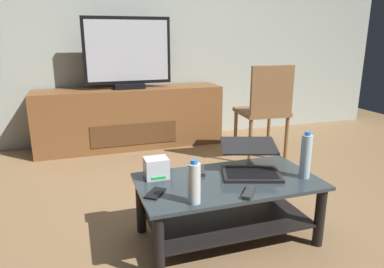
{
  "coord_description": "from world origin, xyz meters",
  "views": [
    {
      "loc": [
        -0.71,
        -1.86,
        1.19
      ],
      "look_at": [
        0.04,
        0.39,
        0.53
      ],
      "focal_mm": 33.12,
      "sensor_mm": 36.0,
      "label": 1
    }
  ],
  "objects_px": {
    "dining_chair": "(265,107)",
    "water_bottle_far": "(306,156)",
    "media_cabinet": "(130,118)",
    "router_box": "(156,168)",
    "cell_phone": "(155,193)",
    "coffee_table": "(228,199)",
    "laptop": "(250,162)",
    "soundbar_remote": "(201,170)",
    "water_bottle_near": "(194,183)",
    "tv_remote": "(249,192)",
    "television": "(128,54)"
  },
  "relations": [
    {
      "from": "coffee_table",
      "to": "soundbar_remote",
      "type": "xyz_separation_m",
      "value": [
        -0.11,
        0.17,
        0.13
      ]
    },
    {
      "from": "dining_chair",
      "to": "router_box",
      "type": "bearing_deg",
      "value": -141.58
    },
    {
      "from": "dining_chair",
      "to": "cell_phone",
      "type": "bearing_deg",
      "value": -137.34
    },
    {
      "from": "dining_chair",
      "to": "router_box",
      "type": "distance_m",
      "value": 1.69
    },
    {
      "from": "media_cabinet",
      "to": "laptop",
      "type": "height_order",
      "value": "media_cabinet"
    },
    {
      "from": "water_bottle_near",
      "to": "water_bottle_far",
      "type": "height_order",
      "value": "water_bottle_far"
    },
    {
      "from": "laptop",
      "to": "dining_chair",
      "type": "bearing_deg",
      "value": 56.6
    },
    {
      "from": "coffee_table",
      "to": "water_bottle_far",
      "type": "distance_m",
      "value": 0.52
    },
    {
      "from": "dining_chair",
      "to": "water_bottle_far",
      "type": "bearing_deg",
      "value": -110.29
    },
    {
      "from": "television",
      "to": "cell_phone",
      "type": "xyz_separation_m",
      "value": [
        -0.2,
        -2.08,
        -0.62
      ]
    },
    {
      "from": "television",
      "to": "water_bottle_near",
      "type": "height_order",
      "value": "television"
    },
    {
      "from": "media_cabinet",
      "to": "soundbar_remote",
      "type": "relative_size",
      "value": 12.45
    },
    {
      "from": "laptop",
      "to": "tv_remote",
      "type": "distance_m",
      "value": 0.33
    },
    {
      "from": "tv_remote",
      "to": "soundbar_remote",
      "type": "xyz_separation_m",
      "value": [
        -0.13,
        0.38,
        0.0
      ]
    },
    {
      "from": "laptop",
      "to": "tv_remote",
      "type": "bearing_deg",
      "value": -118.09
    },
    {
      "from": "router_box",
      "to": "media_cabinet",
      "type": "bearing_deg",
      "value": 85.8
    },
    {
      "from": "cell_phone",
      "to": "dining_chair",
      "type": "bearing_deg",
      "value": 79.48
    },
    {
      "from": "water_bottle_far",
      "to": "media_cabinet",
      "type": "bearing_deg",
      "value": 107.85
    },
    {
      "from": "dining_chair",
      "to": "router_box",
      "type": "xyz_separation_m",
      "value": [
        -1.32,
        -1.05,
        -0.08
      ]
    },
    {
      "from": "media_cabinet",
      "to": "router_box",
      "type": "height_order",
      "value": "media_cabinet"
    },
    {
      "from": "media_cabinet",
      "to": "dining_chair",
      "type": "relative_size",
      "value": 2.14
    },
    {
      "from": "media_cabinet",
      "to": "router_box",
      "type": "bearing_deg",
      "value": -94.2
    },
    {
      "from": "coffee_table",
      "to": "dining_chair",
      "type": "distance_m",
      "value": 1.55
    },
    {
      "from": "media_cabinet",
      "to": "water_bottle_far",
      "type": "bearing_deg",
      "value": -72.15
    },
    {
      "from": "water_bottle_near",
      "to": "cell_phone",
      "type": "xyz_separation_m",
      "value": [
        -0.16,
        0.16,
        -0.1
      ]
    },
    {
      "from": "tv_remote",
      "to": "cell_phone",
      "type": "bearing_deg",
      "value": -159.19
    },
    {
      "from": "media_cabinet",
      "to": "water_bottle_far",
      "type": "relative_size",
      "value": 7.13
    },
    {
      "from": "water_bottle_far",
      "to": "cell_phone",
      "type": "relative_size",
      "value": 2.0
    },
    {
      "from": "water_bottle_near",
      "to": "cell_phone",
      "type": "height_order",
      "value": "water_bottle_near"
    },
    {
      "from": "coffee_table",
      "to": "water_bottle_far",
      "type": "xyz_separation_m",
      "value": [
        0.44,
        -0.11,
        0.25
      ]
    },
    {
      "from": "cell_phone",
      "to": "soundbar_remote",
      "type": "height_order",
      "value": "soundbar_remote"
    },
    {
      "from": "television",
      "to": "laptop",
      "type": "distance_m",
      "value": 2.07
    },
    {
      "from": "coffee_table",
      "to": "laptop",
      "type": "xyz_separation_m",
      "value": [
        0.18,
        0.07,
        0.18
      ]
    },
    {
      "from": "water_bottle_far",
      "to": "tv_remote",
      "type": "relative_size",
      "value": 1.75
    },
    {
      "from": "laptop",
      "to": "water_bottle_near",
      "type": "distance_m",
      "value": 0.55
    },
    {
      "from": "water_bottle_near",
      "to": "media_cabinet",
      "type": "bearing_deg",
      "value": 89.19
    },
    {
      "from": "dining_chair",
      "to": "water_bottle_far",
      "type": "distance_m",
      "value": 1.41
    },
    {
      "from": "dining_chair",
      "to": "soundbar_remote",
      "type": "height_order",
      "value": "dining_chair"
    },
    {
      "from": "television",
      "to": "cell_phone",
      "type": "distance_m",
      "value": 2.18
    },
    {
      "from": "television",
      "to": "laptop",
      "type": "relative_size",
      "value": 1.87
    },
    {
      "from": "router_box",
      "to": "cell_phone",
      "type": "height_order",
      "value": "router_box"
    },
    {
      "from": "coffee_table",
      "to": "router_box",
      "type": "bearing_deg",
      "value": 156.58
    },
    {
      "from": "coffee_table",
      "to": "water_bottle_near",
      "type": "bearing_deg",
      "value": -142.89
    },
    {
      "from": "dining_chair",
      "to": "water_bottle_far",
      "type": "xyz_separation_m",
      "value": [
        -0.49,
        -1.32,
        -0.01
      ]
    },
    {
      "from": "laptop",
      "to": "router_box",
      "type": "distance_m",
      "value": 0.58
    },
    {
      "from": "coffee_table",
      "to": "cell_phone",
      "type": "relative_size",
      "value": 7.5
    },
    {
      "from": "laptop",
      "to": "water_bottle_near",
      "type": "height_order",
      "value": "water_bottle_near"
    },
    {
      "from": "media_cabinet",
      "to": "coffee_table",
      "type": "bearing_deg",
      "value": -83.01
    },
    {
      "from": "laptop",
      "to": "water_bottle_near",
      "type": "bearing_deg",
      "value": -148.01
    },
    {
      "from": "laptop",
      "to": "water_bottle_far",
      "type": "relative_size",
      "value": 1.73
    }
  ]
}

